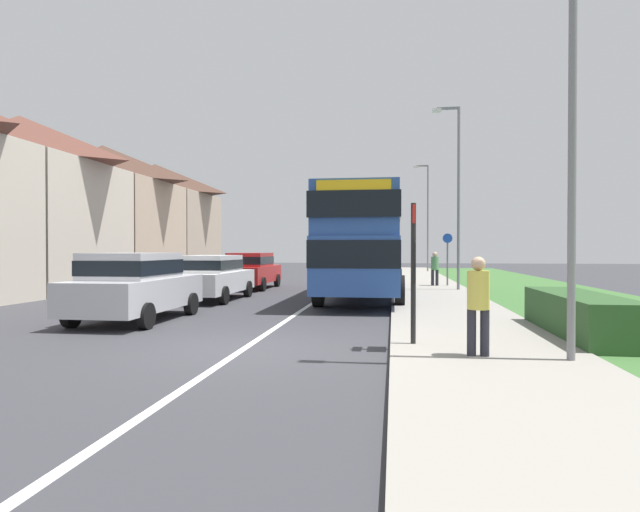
% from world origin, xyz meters
% --- Properties ---
extents(ground_plane, '(120.00, 120.00, 0.00)m').
position_xyz_m(ground_plane, '(0.00, 0.00, 0.00)').
color(ground_plane, '#38383D').
extents(lane_marking_centre, '(0.14, 60.00, 0.01)m').
position_xyz_m(lane_marking_centre, '(0.00, 8.00, 0.00)').
color(lane_marking_centre, silver).
rests_on(lane_marking_centre, ground_plane).
extents(pavement_near_side, '(3.20, 68.00, 0.12)m').
position_xyz_m(pavement_near_side, '(4.20, 6.00, 0.06)').
color(pavement_near_side, gray).
rests_on(pavement_near_side, ground_plane).
extents(grass_verge_seaward, '(6.00, 68.00, 0.08)m').
position_xyz_m(grass_verge_seaward, '(8.50, 6.00, 0.04)').
color(grass_verge_seaward, '#3D6B33').
rests_on(grass_verge_seaward, ground_plane).
extents(roadside_hedge, '(1.10, 4.15, 0.90)m').
position_xyz_m(roadside_hedge, '(6.30, 1.94, 0.45)').
color(roadside_hedge, '#2D5128').
rests_on(roadside_hedge, ground_plane).
extents(double_decker_bus, '(2.80, 9.67, 3.70)m').
position_xyz_m(double_decker_bus, '(1.59, 9.73, 2.14)').
color(double_decker_bus, '#284C93').
rests_on(double_decker_bus, ground_plane).
extents(parked_car_silver, '(2.00, 4.26, 1.69)m').
position_xyz_m(parked_car_silver, '(-3.71, 3.22, 0.93)').
color(parked_car_silver, '#B7B7BC').
rests_on(parked_car_silver, ground_plane).
extents(parked_car_white, '(1.97, 4.54, 1.58)m').
position_xyz_m(parked_car_white, '(-3.64, 8.57, 0.87)').
color(parked_car_white, silver).
rests_on(parked_car_white, ground_plane).
extents(parked_car_red, '(1.92, 4.54, 1.62)m').
position_xyz_m(parked_car_red, '(-3.72, 14.02, 0.90)').
color(parked_car_red, '#B21E1E').
rests_on(parked_car_red, ground_plane).
extents(pedestrian_at_stop, '(0.34, 0.34, 1.67)m').
position_xyz_m(pedestrian_at_stop, '(3.96, -0.61, 0.98)').
color(pedestrian_at_stop, '#23232D').
rests_on(pedestrian_at_stop, ground_plane).
extents(pedestrian_walking_away, '(0.34, 0.34, 1.67)m').
position_xyz_m(pedestrian_walking_away, '(4.54, 15.57, 0.98)').
color(pedestrian_walking_away, '#23232D').
rests_on(pedestrian_walking_away, ground_plane).
extents(bus_stop_sign, '(0.09, 0.52, 2.60)m').
position_xyz_m(bus_stop_sign, '(3.00, 0.37, 1.54)').
color(bus_stop_sign, black).
rests_on(bus_stop_sign, ground_plane).
extents(cycle_route_sign, '(0.44, 0.08, 2.52)m').
position_xyz_m(cycle_route_sign, '(5.13, 15.79, 1.43)').
color(cycle_route_sign, slate).
rests_on(cycle_route_sign, ground_plane).
extents(street_lamp_near, '(1.14, 0.20, 7.44)m').
position_xyz_m(street_lamp_near, '(5.19, -0.72, 4.27)').
color(street_lamp_near, slate).
rests_on(street_lamp_near, ground_plane).
extents(street_lamp_mid, '(1.14, 0.20, 7.68)m').
position_xyz_m(street_lamp_mid, '(5.23, 13.31, 4.39)').
color(street_lamp_mid, slate).
rests_on(street_lamp_mid, ground_plane).
extents(street_lamp_far, '(1.14, 0.20, 8.21)m').
position_xyz_m(street_lamp_far, '(5.16, 31.75, 4.66)').
color(street_lamp_far, slate).
rests_on(street_lamp_far, ground_plane).
extents(house_terrace_far_side, '(7.03, 25.39, 7.46)m').
position_xyz_m(house_terrace_far_side, '(-13.07, 14.48, 3.73)').
color(house_terrace_far_side, beige).
rests_on(house_terrace_far_side, ground_plane).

